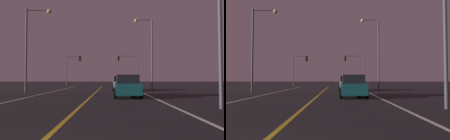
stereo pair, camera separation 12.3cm
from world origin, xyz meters
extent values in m
cube|color=silver|center=(4.69, 15.08, 0.00)|extent=(0.16, 42.17, 0.01)
cube|color=silver|center=(-4.69, 15.08, 0.00)|extent=(0.16, 42.17, 0.01)
cube|color=gold|center=(0.00, 15.08, 0.00)|extent=(0.16, 42.17, 0.01)
cylinder|color=black|center=(1.85, 24.32, 0.34)|extent=(0.22, 0.68, 0.68)
cylinder|color=black|center=(3.65, 24.32, 0.34)|extent=(0.22, 0.68, 0.68)
cylinder|color=black|center=(1.85, 21.62, 0.34)|extent=(0.22, 0.68, 0.68)
cylinder|color=black|center=(3.65, 21.62, 0.34)|extent=(0.22, 0.68, 0.68)
cube|color=#B7BABF|center=(2.75, 22.97, 0.66)|extent=(1.80, 4.30, 0.80)
cube|color=black|center=(2.75, 22.72, 1.38)|extent=(1.60, 2.10, 0.64)
cube|color=red|center=(2.15, 20.87, 0.76)|extent=(0.24, 0.08, 0.16)
cube|color=red|center=(3.35, 20.87, 0.76)|extent=(0.24, 0.08, 0.16)
cylinder|color=black|center=(1.89, 15.29, 0.34)|extent=(0.22, 0.68, 0.68)
cylinder|color=black|center=(3.69, 15.29, 0.34)|extent=(0.22, 0.68, 0.68)
cylinder|color=black|center=(1.89, 12.59, 0.34)|extent=(0.22, 0.68, 0.68)
cylinder|color=black|center=(3.69, 12.59, 0.34)|extent=(0.22, 0.68, 0.68)
cube|color=#145156|center=(2.79, 13.94, 0.66)|extent=(1.80, 4.30, 0.80)
cube|color=black|center=(2.79, 13.69, 1.38)|extent=(1.60, 2.10, 0.64)
cube|color=red|center=(2.19, 11.84, 0.76)|extent=(0.24, 0.08, 0.16)
cube|color=red|center=(3.39, 11.84, 0.76)|extent=(0.24, 0.08, 0.16)
cylinder|color=#4C4C51|center=(6.33, 36.67, 2.74)|extent=(0.14, 0.14, 5.48)
cylinder|color=#4C4C51|center=(4.65, 36.67, 5.43)|extent=(3.35, 0.10, 0.10)
cube|color=black|center=(2.98, 36.67, 4.98)|extent=(0.28, 0.36, 0.90)
sphere|color=red|center=(2.82, 36.67, 5.28)|extent=(0.20, 0.20, 0.20)
sphere|color=#3C2706|center=(2.82, 36.67, 4.98)|extent=(0.20, 0.20, 0.20)
sphere|color=#063816|center=(2.82, 36.67, 4.68)|extent=(0.20, 0.20, 0.20)
cylinder|color=#4C4C51|center=(-6.33, 36.67, 2.73)|extent=(0.14, 0.14, 5.45)
cylinder|color=#4C4C51|center=(-5.14, 36.67, 5.40)|extent=(2.36, 0.10, 0.10)
cube|color=black|center=(-3.96, 36.67, 4.95)|extent=(0.28, 0.36, 0.90)
sphere|color=red|center=(-3.80, 36.67, 5.25)|extent=(0.20, 0.20, 0.20)
sphere|color=#3C2706|center=(-3.80, 36.67, 4.95)|extent=(0.20, 0.20, 0.20)
sphere|color=#063816|center=(-3.80, 36.67, 4.65)|extent=(0.20, 0.20, 0.20)
cylinder|color=#4C4C51|center=(6.72, 7.32, 3.53)|extent=(0.18, 0.18, 7.05)
cylinder|color=#4C4C51|center=(-6.72, 18.62, 4.14)|extent=(0.18, 0.18, 8.28)
cylinder|color=#4C4C51|center=(-5.62, 18.62, 8.13)|extent=(2.21, 0.10, 0.10)
sphere|color=#F9D88C|center=(-4.51, 18.62, 8.03)|extent=(0.44, 0.44, 0.44)
cylinder|color=#4C4C51|center=(6.72, 24.67, 4.47)|extent=(0.18, 0.18, 8.94)
cylinder|color=#4C4C51|center=(5.72, 24.67, 8.79)|extent=(2.00, 0.10, 0.10)
sphere|color=#F9D88C|center=(4.72, 24.67, 8.69)|extent=(0.44, 0.44, 0.44)
camera|label=1|loc=(1.53, -3.14, 1.42)|focal=35.83mm
camera|label=2|loc=(1.66, -3.14, 1.42)|focal=35.83mm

